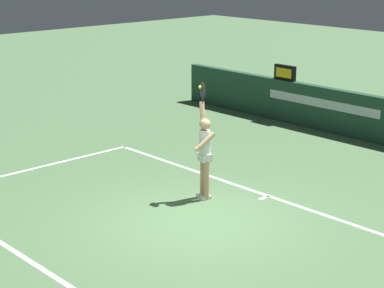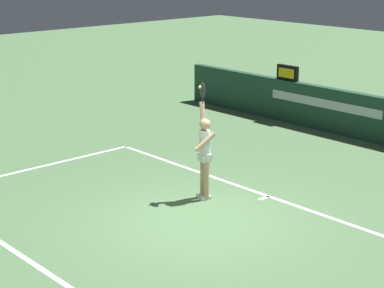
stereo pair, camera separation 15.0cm
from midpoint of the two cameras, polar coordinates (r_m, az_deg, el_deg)
ground_plane at (r=13.32m, az=0.94°, el=-6.51°), size 60.00×60.00×0.00m
court_lines at (r=12.93m, az=-1.11°, el=-7.22°), size 10.35×5.49×0.00m
speed_display at (r=20.81m, az=8.26°, el=5.95°), size 0.76×0.13×0.46m
tennis_player at (r=14.17m, az=1.37°, el=-0.62°), size 0.47×0.49×2.50m
tennis_ball at (r=13.93m, az=0.99°, el=4.82°), size 0.07×0.07×0.07m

